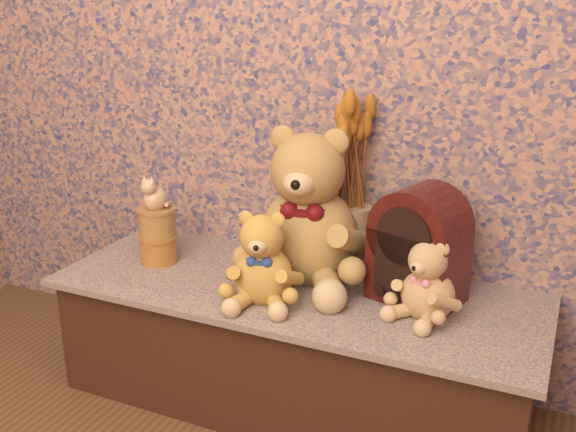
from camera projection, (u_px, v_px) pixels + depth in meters
name	position (u px, v px, depth m)	size (l,w,h in m)	color
display_shelf	(295.00, 344.00, 2.05)	(1.46, 0.56, 0.39)	#334869
teddy_large	(310.00, 198.00, 1.98)	(0.40, 0.48, 0.51)	olive
teddy_medium	(263.00, 253.00, 1.86)	(0.23, 0.27, 0.29)	#BA8A34
teddy_small	(429.00, 275.00, 1.77)	(0.19, 0.23, 0.24)	tan
cathedral_radio	(419.00, 244.00, 1.85)	(0.24, 0.18, 0.34)	#380C0A
ceramic_vase	(351.00, 239.00, 2.07)	(0.13, 0.13, 0.21)	tan
dried_stalks	(354.00, 141.00, 1.97)	(0.21, 0.21, 0.41)	#B4651C
biscuit_tin_lower	(159.00, 249.00, 2.16)	(0.12, 0.12, 0.09)	gold
biscuit_tin_upper	(157.00, 223.00, 2.13)	(0.12, 0.12, 0.09)	#D4B85D
cat_figurine	(155.00, 191.00, 2.09)	(0.09, 0.09, 0.12)	silver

